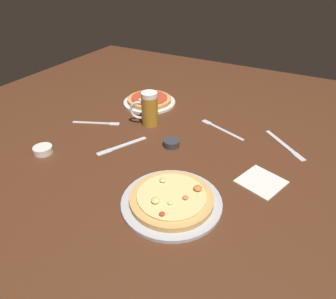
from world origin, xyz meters
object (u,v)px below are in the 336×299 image
pizza_plate_far (149,101)px  ramekin_butter (43,150)px  beer_mug_dark (149,109)px  knife_right (122,146)px  fork_spare (97,123)px  napkin_folded (261,181)px  fork_left (221,129)px  knife_spare (285,145)px  ramekin_sauce (171,143)px  pizza_plate_near (172,200)px

pizza_plate_far → ramekin_butter: 0.61m
beer_mug_dark → ramekin_butter: (-0.24, -0.40, -0.06)m
beer_mug_dark → knife_right: 0.23m
beer_mug_dark → fork_spare: 0.25m
ramekin_butter → napkin_folded: size_ratio=0.53×
fork_left → knife_spare: size_ratio=1.19×
fork_left → fork_spare: same height
ramekin_butter → knife_spare: 0.97m
fork_left → beer_mug_dark: bearing=-160.4°
pizza_plate_far → fork_spare: pizza_plate_far is taller
beer_mug_dark → knife_right: beer_mug_dark is taller
ramekin_sauce → fork_spare: (-0.39, 0.01, -0.01)m
pizza_plate_far → knife_right: size_ratio=1.29×
fork_left → fork_spare: 0.57m
fork_spare → knife_spare: 0.83m
pizza_plate_far → napkin_folded: (0.67, -0.36, -0.01)m
ramekin_sauce → napkin_folded: bearing=-8.4°
pizza_plate_near → ramekin_sauce: (-0.16, 0.30, -0.00)m
beer_mug_dark → fork_spare: size_ratio=0.74×
pizza_plate_near → knife_right: size_ratio=1.53×
beer_mug_dark → fork_left: size_ratio=0.68×
fork_left → pizza_plate_far: bearing=169.1°
napkin_folded → fork_spare: size_ratio=0.66×
pizza_plate_near → napkin_folded: bearing=47.5°
beer_mug_dark → fork_spare: bearing=-153.1°
pizza_plate_near → knife_right: 0.39m
knife_right → knife_spare: bearing=29.1°
pizza_plate_far → ramekin_sauce: pizza_plate_far is taller
fork_left → fork_spare: (-0.52, -0.22, 0.00)m
ramekin_sauce → knife_spare: bearing=29.1°
knife_spare → pizza_plate_far: bearing=173.2°
ramekin_sauce → fork_left: (0.13, 0.23, -0.01)m
ramekin_sauce → fork_left: bearing=60.1°
pizza_plate_far → ramekin_sauce: 0.43m
ramekin_butter → fork_left: bearing=42.9°
napkin_folded → beer_mug_dark: bearing=162.8°
pizza_plate_far → fork_spare: bearing=-108.1°
pizza_plate_far → ramekin_butter: pizza_plate_far is taller
ramekin_butter → fork_left: size_ratio=0.33×
ramekin_butter → knife_right: (0.24, 0.19, -0.01)m
fork_left → pizza_plate_near: bearing=-86.8°
napkin_folded → knife_right: size_ratio=0.66×
ramekin_butter → pizza_plate_near: bearing=-1.3°
napkin_folded → fork_spare: napkin_folded is taller
ramekin_butter → fork_spare: 0.29m
fork_left → knife_right: (-0.31, -0.32, 0.00)m
fork_left → fork_spare: bearing=-157.3°
beer_mug_dark → knife_spare: bearing=10.6°
pizza_plate_near → pizza_plate_far: 0.76m
knife_right → knife_spare: same height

